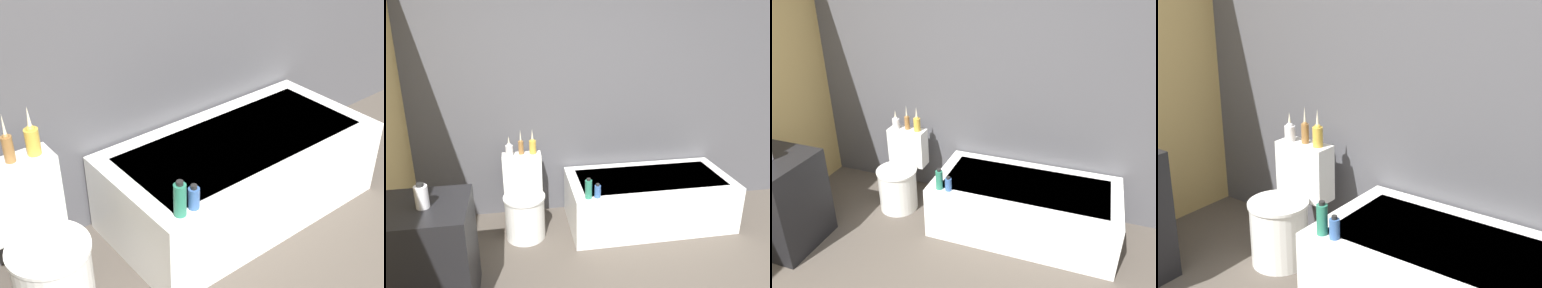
# 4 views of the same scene
# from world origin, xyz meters

# --- Properties ---
(wall_back_tiled) EXTENTS (6.40, 0.06, 2.60)m
(wall_back_tiled) POSITION_xyz_m (0.00, 2.19, 1.30)
(wall_back_tiled) COLOR #4C4C51
(wall_back_tiled) RESTS_ON ground_plane
(bathtub) EXTENTS (1.61, 0.80, 0.49)m
(bathtub) POSITION_xyz_m (0.73, 1.74, 0.25)
(bathtub) COLOR white
(bathtub) RESTS_ON ground
(toilet) EXTENTS (0.39, 0.54, 0.75)m
(toilet) POSITION_xyz_m (-0.52, 1.74, 0.31)
(toilet) COLOR white
(toilet) RESTS_ON ground
(vase_gold) EXTENTS (0.07, 0.07, 0.19)m
(vase_gold) POSITION_xyz_m (-0.63, 1.92, 0.81)
(vase_gold) COLOR silver
(vase_gold) RESTS_ON toilet
(vase_silver) EXTENTS (0.05, 0.05, 0.25)m
(vase_silver) POSITION_xyz_m (-0.52, 1.95, 0.83)
(vase_silver) COLOR olive
(vase_silver) RESTS_ON toilet
(vase_bronze) EXTENTS (0.07, 0.07, 0.25)m
(vase_bronze) POSITION_xyz_m (-0.41, 1.94, 0.83)
(vase_bronze) COLOR gold
(vase_bronze) RESTS_ON toilet
(shampoo_bottle_tall) EXTENTS (0.06, 0.06, 0.19)m
(shampoo_bottle_tall) POSITION_xyz_m (0.04, 1.42, 0.58)
(shampoo_bottle_tall) COLOR #267259
(shampoo_bottle_tall) RESTS_ON bathtub
(shampoo_bottle_short) EXTENTS (0.06, 0.06, 0.13)m
(shampoo_bottle_short) POSITION_xyz_m (0.12, 1.42, 0.55)
(shampoo_bottle_short) COLOR #335999
(shampoo_bottle_short) RESTS_ON bathtub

